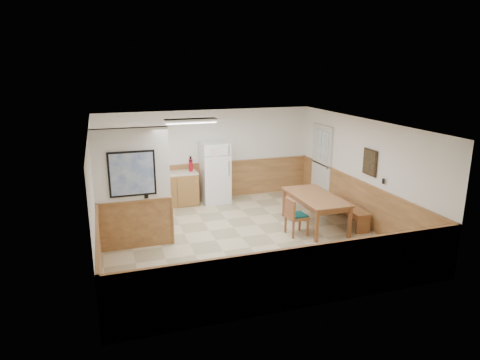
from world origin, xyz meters
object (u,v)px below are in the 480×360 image
object	(u,v)px
soap_bottle	(131,172)
dining_table	(315,199)
dining_chair	(294,214)
fire_extinguisher	(191,165)
refrigerator	(215,172)
dining_bench	(347,209)

from	to	relation	value
soap_bottle	dining_table	bearing A→B (deg)	-32.85
dining_chair	fire_extinguisher	world-z (taller)	fire_extinguisher
refrigerator	dining_bench	size ratio (longest dim) A/B	1.04
dining_chair	soap_bottle	size ratio (longest dim) A/B	3.61
dining_bench	fire_extinguisher	size ratio (longest dim) A/B	3.86
dining_table	soap_bottle	bearing A→B (deg)	147.40
refrigerator	soap_bottle	size ratio (longest dim) A/B	7.07
dining_bench	soap_bottle	xyz separation A→B (m)	(-4.82, 2.56, 0.67)
dining_table	dining_chair	xyz separation A→B (m)	(-0.71, -0.34, -0.16)
dining_chair	soap_bottle	distance (m)	4.39
dining_bench	fire_extinguisher	bearing A→B (deg)	144.05
refrigerator	dining_chair	world-z (taller)	refrigerator
fire_extinguisher	soap_bottle	bearing A→B (deg)	177.76
dining_bench	dining_chair	bearing A→B (deg)	-165.31
fire_extinguisher	dining_table	bearing A→B (deg)	-51.26
soap_bottle	dining_chair	bearing A→B (deg)	-41.65
dining_bench	soap_bottle	world-z (taller)	soap_bottle
refrigerator	dining_chair	size ratio (longest dim) A/B	1.96
refrigerator	fire_extinguisher	world-z (taller)	refrigerator
dining_table	dining_chair	bearing A→B (deg)	-154.24
dining_table	fire_extinguisher	xyz separation A→B (m)	(-2.39, 2.60, 0.42)
dining_table	dining_bench	world-z (taller)	dining_table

